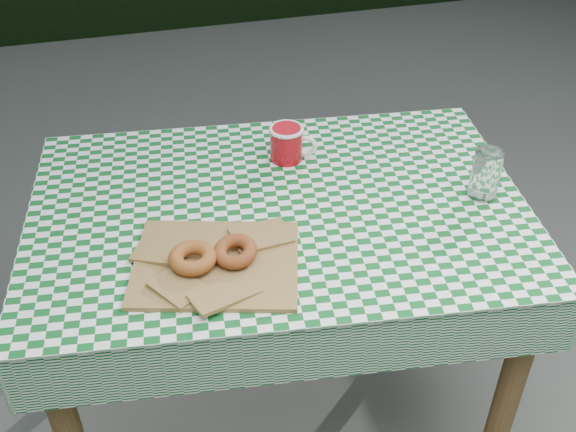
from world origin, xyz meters
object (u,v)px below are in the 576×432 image
Objects in this scene: table at (280,322)px; paper_bag at (216,262)px; coffee_mug at (286,144)px; drinking_glass at (486,174)px.

paper_bag reaches higher than table.
coffee_mug is 0.48m from drinking_glass.
table is at bearing 170.50° from drinking_glass.
paper_bag is at bearing -172.28° from drinking_glass.
drinking_glass is at bearing -3.05° from table.
drinking_glass is at bearing -7.28° from coffee_mug.
drinking_glass reaches higher than coffee_mug.
table is 0.47m from coffee_mug.
coffee_mug is at bearing 146.58° from drinking_glass.
drinking_glass is (0.47, -0.08, 0.44)m from table.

